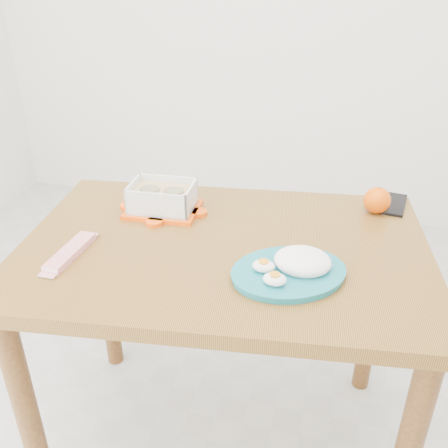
% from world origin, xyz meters
% --- Properties ---
extents(ground, '(3.50, 3.50, 0.00)m').
position_xyz_m(ground, '(0.00, 0.00, 0.00)').
color(ground, '#B7B7B2').
rests_on(ground, ground).
extents(dining_table, '(1.14, 0.83, 0.75)m').
position_xyz_m(dining_table, '(0.05, 0.03, 0.64)').
color(dining_table, olive).
rests_on(dining_table, ground).
extents(food_container, '(0.22, 0.17, 0.09)m').
position_xyz_m(food_container, '(-0.17, 0.17, 0.79)').
color(food_container, '#FE5107').
rests_on(food_container, dining_table).
extents(orange_fruit, '(0.08, 0.08, 0.08)m').
position_xyz_m(orange_fruit, '(0.44, 0.32, 0.79)').
color(orange_fruit, '#FF5E05').
rests_on(orange_fruit, dining_table).
extents(rice_plate, '(0.37, 0.37, 0.07)m').
position_xyz_m(rice_plate, '(0.24, -0.07, 0.77)').
color(rice_plate, '#16707D').
rests_on(rice_plate, dining_table).
extents(candy_bar, '(0.05, 0.18, 0.02)m').
position_xyz_m(candy_bar, '(-0.32, -0.12, 0.76)').
color(candy_bar, red).
rests_on(candy_bar, dining_table).
extents(smartphone, '(0.10, 0.16, 0.01)m').
position_xyz_m(smartphone, '(0.49, 0.38, 0.75)').
color(smartphone, black).
rests_on(smartphone, dining_table).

